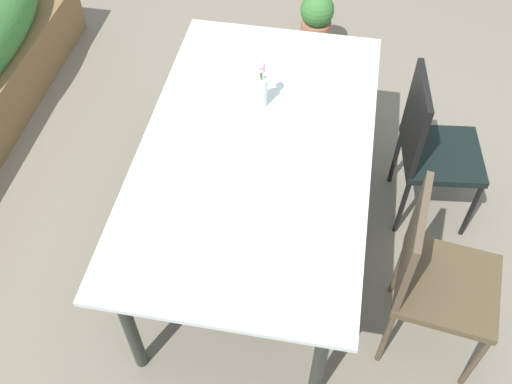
{
  "coord_description": "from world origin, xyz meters",
  "views": [
    {
      "loc": [
        -1.86,
        -0.31,
        2.76
      ],
      "look_at": [
        0.0,
        0.03,
        0.43
      ],
      "focal_mm": 41.27,
      "sensor_mm": 36.0,
      "label": 1
    }
  ],
  "objects_px": {
    "dining_table": "(256,155)",
    "chair_near_right": "(431,144)",
    "potted_plant": "(316,23)",
    "chair_near_left": "(433,273)",
    "flower_vase": "(261,87)"
  },
  "relations": [
    {
      "from": "chair_near_right",
      "to": "potted_plant",
      "type": "height_order",
      "value": "chair_near_right"
    },
    {
      "from": "flower_vase",
      "to": "chair_near_right",
      "type": "bearing_deg",
      "value": -82.35
    },
    {
      "from": "dining_table",
      "to": "potted_plant",
      "type": "distance_m",
      "value": 1.82
    },
    {
      "from": "chair_near_left",
      "to": "flower_vase",
      "type": "height_order",
      "value": "flower_vase"
    },
    {
      "from": "dining_table",
      "to": "flower_vase",
      "type": "distance_m",
      "value": 0.34
    },
    {
      "from": "flower_vase",
      "to": "potted_plant",
      "type": "relative_size",
      "value": 0.55
    },
    {
      "from": "chair_near_right",
      "to": "flower_vase",
      "type": "distance_m",
      "value": 0.96
    },
    {
      "from": "chair_near_left",
      "to": "flower_vase",
      "type": "distance_m",
      "value": 1.17
    },
    {
      "from": "dining_table",
      "to": "flower_vase",
      "type": "xyz_separation_m",
      "value": [
        0.29,
        0.03,
        0.17
      ]
    },
    {
      "from": "flower_vase",
      "to": "chair_near_left",
      "type": "bearing_deg",
      "value": -128.1
    },
    {
      "from": "chair_near_right",
      "to": "chair_near_left",
      "type": "xyz_separation_m",
      "value": [
        -0.81,
        0.0,
        0.03
      ]
    },
    {
      "from": "dining_table",
      "to": "chair_near_right",
      "type": "relative_size",
      "value": 2.0
    },
    {
      "from": "chair_near_left",
      "to": "potted_plant",
      "type": "distance_m",
      "value": 2.31
    },
    {
      "from": "dining_table",
      "to": "chair_near_left",
      "type": "xyz_separation_m",
      "value": [
        -0.41,
        -0.86,
        -0.16
      ]
    },
    {
      "from": "potted_plant",
      "to": "dining_table",
      "type": "bearing_deg",
      "value": 176.01
    }
  ]
}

